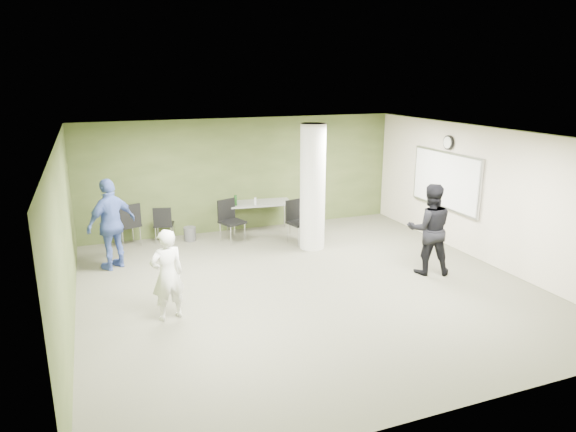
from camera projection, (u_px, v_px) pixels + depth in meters
name	position (u px, v px, depth m)	size (l,w,h in m)	color
floor	(306.00, 286.00, 9.55)	(8.00, 8.00, 0.00)	#525140
ceiling	(308.00, 135.00, 8.81)	(8.00, 8.00, 0.00)	white
wall_back	(244.00, 175.00, 12.78)	(8.00, 0.02, 2.80)	#3E4E24
wall_left	(65.00, 238.00, 7.79)	(0.02, 8.00, 2.80)	#3E4E24
wall_right_cream	(485.00, 195.00, 10.58)	(0.02, 8.00, 2.80)	beige
column	(313.00, 187.00, 11.33)	(0.56, 0.56, 2.80)	silver
whiteboard	(445.00, 180.00, 11.60)	(0.05, 2.30, 1.30)	silver
wall_clock	(448.00, 142.00, 11.38)	(0.06, 0.32, 0.32)	black
folding_table	(258.00, 204.00, 12.61)	(1.71, 0.91, 1.02)	gray
wastebasket	(190.00, 234.00, 12.14)	(0.28, 0.28, 0.33)	#4C4C4C
chair_back_left	(128.00, 222.00, 11.60)	(0.64, 0.64, 1.01)	black
chair_back_right	(163.00, 222.00, 11.90)	(0.53, 0.53, 0.87)	black
chair_table_left	(230.00, 217.00, 11.98)	(0.64, 0.64, 1.00)	black
chair_table_right	(298.00, 218.00, 11.93)	(0.61, 0.61, 1.00)	black
woman_white	(167.00, 275.00, 8.09)	(0.55, 0.36, 1.50)	white
man_black	(430.00, 229.00, 9.97)	(0.88, 0.68, 1.80)	black
man_blue	(111.00, 224.00, 10.22)	(1.08, 0.45, 1.85)	#435BA8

